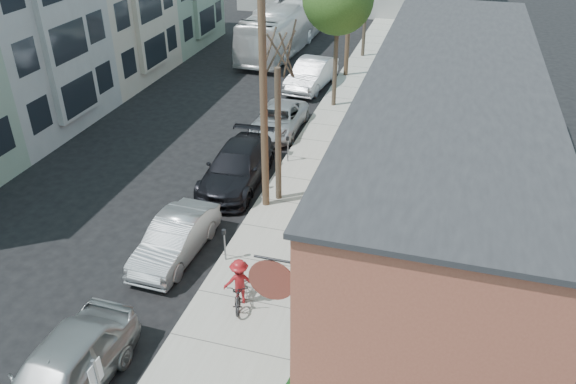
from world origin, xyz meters
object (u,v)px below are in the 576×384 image
(parking_meter_near, at_px, (224,240))
(car_3, at_px, (279,120))
(tree_bare, at_px, (278,137))
(car_0, at_px, (61,374))
(utility_pole_near, at_px, (261,78))
(parking_meter_far, at_px, (288,145))
(cyclist, at_px, (240,282))
(car_1, at_px, (175,239))
(patio_chair_b, at_px, (296,383))
(car_2, at_px, (237,167))
(car_4, at_px, (311,74))
(patio_chair_a, at_px, (317,321))
(patron_grey, at_px, (319,292))
(bus, at_px, (283,28))

(parking_meter_near, distance_m, car_3, 11.17)
(tree_bare, distance_m, car_0, 11.38)
(utility_pole_near, bearing_deg, parking_meter_far, 92.09)
(cyclist, xyz_separation_m, car_3, (-2.70, 12.94, -0.27))
(cyclist, distance_m, car_0, 5.54)
(parking_meter_near, bearing_deg, car_1, -177.59)
(parking_meter_near, bearing_deg, patio_chair_b, -51.38)
(car_0, height_order, car_2, car_0)
(parking_meter_near, distance_m, car_4, 17.94)
(car_2, distance_m, car_4, 12.48)
(parking_meter_far, bearing_deg, tree_bare, -80.36)
(utility_pole_near, distance_m, car_2, 5.15)
(utility_pole_near, distance_m, patio_chair_a, 8.84)
(patron_grey, xyz_separation_m, cyclist, (-2.43, -0.24, 0.02))
(utility_pole_near, xyz_separation_m, patio_chair_b, (3.73, -8.73, -4.82))
(patron_grey, bearing_deg, patio_chair_a, -9.83)
(parking_meter_near, distance_m, tree_bare, 4.90)
(car_1, bearing_deg, cyclist, -28.57)
(patio_chair_a, distance_m, car_2, 9.63)
(car_4, bearing_deg, car_2, -85.01)
(car_1, xyz_separation_m, car_3, (0.37, 11.14, -0.06))
(parking_meter_far, bearing_deg, patio_chair_a, -69.39)
(car_4, relative_size, bus, 0.43)
(tree_bare, bearing_deg, patio_chair_b, -70.39)
(car_3, xyz_separation_m, bus, (-3.94, 13.90, 1.01))
(patio_chair_b, relative_size, car_1, 0.20)
(car_2, bearing_deg, patio_chair_a, -57.72)
(patio_chair_b, xyz_separation_m, cyclist, (-2.63, 2.98, 0.35))
(tree_bare, xyz_separation_m, car_2, (-2.15, 0.92, -2.09))
(patron_grey, height_order, car_1, patron_grey)
(car_0, bearing_deg, car_2, 90.00)
(utility_pole_near, relative_size, car_0, 2.00)
(parking_meter_near, bearing_deg, car_0, -106.18)
(parking_meter_far, height_order, car_2, car_2)
(parking_meter_near, distance_m, utility_pole_near, 5.88)
(bus, bearing_deg, car_4, -58.44)
(car_2, xyz_separation_m, car_3, (0.15, 5.67, -0.14))
(patio_chair_a, distance_m, patron_grey, 0.98)
(car_0, height_order, car_3, car_0)
(tree_bare, distance_m, car_2, 3.14)
(tree_bare, height_order, patio_chair_a, tree_bare)
(patio_chair_b, relative_size, patron_grey, 0.58)
(cyclist, bearing_deg, bus, -97.44)
(car_2, bearing_deg, tree_bare, -25.45)
(patio_chair_b, height_order, cyclist, cyclist)
(parking_meter_near, xyz_separation_m, patron_grey, (3.68, -1.63, -0.07))
(parking_meter_far, bearing_deg, bus, 107.36)
(parking_meter_far, height_order, tree_bare, tree_bare)
(car_1, bearing_deg, car_2, 89.51)
(car_0, bearing_deg, parking_meter_far, 83.78)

